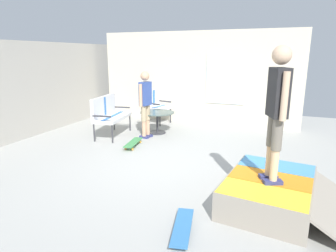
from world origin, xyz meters
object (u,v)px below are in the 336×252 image
(skate_ramp, at_px, (271,191))
(patio_bench, at_px, (108,112))
(skateboard_by_bench, at_px, (133,143))
(person_skater, at_px, (277,105))
(patio_table, at_px, (157,118))
(patio_chair_near_house, at_px, (156,103))
(person_watching, at_px, (145,100))
(skateboard_spare, at_px, (183,227))

(skate_ramp, height_order, patio_bench, patio_bench)
(skateboard_by_bench, bearing_deg, person_skater, -120.17)
(patio_table, bearing_deg, patio_chair_near_house, 25.49)
(person_watching, distance_m, skateboard_spare, 4.23)
(skate_ramp, bearing_deg, person_skater, 168.91)
(person_skater, relative_size, skateboard_spare, 2.13)
(patio_table, xyz_separation_m, person_skater, (-3.02, -2.98, 1.04))
(skateboard_by_bench, height_order, skateboard_spare, same)
(patio_chair_near_house, height_order, skateboard_by_bench, patio_chair_near_house)
(patio_bench, distance_m, patio_table, 1.28)
(skateboard_by_bench, relative_size, skateboard_spare, 1.00)
(patio_bench, bearing_deg, patio_chair_near_house, -17.73)
(skate_ramp, relative_size, patio_bench, 1.38)
(skate_ramp, relative_size, patio_table, 2.02)
(patio_table, bearing_deg, skateboard_by_bench, 177.61)
(person_watching, xyz_separation_m, skateboard_by_bench, (-0.78, -0.06, -0.87))
(patio_table, height_order, person_skater, person_skater)
(patio_chair_near_house, relative_size, person_skater, 0.58)
(patio_chair_near_house, relative_size, patio_table, 1.13)
(person_skater, relative_size, skateboard_by_bench, 2.14)
(skate_ramp, bearing_deg, person_watching, 52.04)
(patio_chair_near_house, height_order, person_skater, person_skater)
(skate_ramp, distance_m, skateboard_spare, 1.44)
(patio_bench, bearing_deg, skateboard_by_bench, -120.03)
(patio_chair_near_house, xyz_separation_m, skateboard_by_bench, (-2.32, -0.46, -0.53))
(person_skater, bearing_deg, person_watching, 50.49)
(skateboard_by_bench, distance_m, skateboard_spare, 3.46)
(patio_chair_near_house, relative_size, skateboard_by_bench, 1.24)
(person_skater, distance_m, skateboard_spare, 1.90)
(patio_bench, relative_size, patio_chair_near_house, 1.29)
(patio_bench, relative_size, person_skater, 0.75)
(person_watching, bearing_deg, skateboard_spare, -148.16)
(skate_ramp, distance_m, person_skater, 1.25)
(skate_ramp, bearing_deg, patio_chair_near_house, 41.53)
(patio_chair_near_house, xyz_separation_m, skateboard_spare, (-5.05, -2.58, -0.53))
(patio_chair_near_house, height_order, skateboard_spare, patio_chair_near_house)
(person_skater, bearing_deg, skateboard_spare, 136.92)
(person_skater, xyz_separation_m, skateboard_spare, (-0.97, 0.91, -1.36))
(skateboard_spare, bearing_deg, patio_bench, 43.43)
(patio_table, bearing_deg, patio_bench, 122.29)
(patio_bench, distance_m, person_watching, 1.03)
(skate_ramp, relative_size, person_skater, 1.03)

